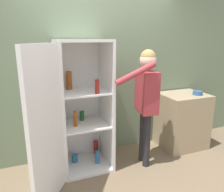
{
  "coord_description": "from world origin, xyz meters",
  "views": [
    {
      "loc": [
        -1.01,
        -2.17,
        1.8
      ],
      "look_at": [
        0.08,
        0.61,
        1.01
      ],
      "focal_mm": 35.0,
      "sensor_mm": 36.0,
      "label": 1
    }
  ],
  "objects": [
    {
      "name": "wall_back",
      "position": [
        0.0,
        0.98,
        1.27
      ],
      "size": [
        7.0,
        0.06,
        2.55
      ],
      "color": "gray",
      "rests_on": "ground_plane"
    },
    {
      "name": "bowl",
      "position": [
        1.53,
        0.5,
        0.95
      ],
      "size": [
        0.15,
        0.15,
        0.06
      ],
      "color": "#335B8E",
      "rests_on": "counter"
    },
    {
      "name": "counter",
      "position": [
        1.36,
        0.62,
        0.46
      ],
      "size": [
        0.74,
        0.62,
        0.92
      ],
      "color": "tan",
      "rests_on": "ground_plane"
    },
    {
      "name": "ground_plane",
      "position": [
        0.0,
        0.0,
        0.0
      ],
      "size": [
        12.0,
        12.0,
        0.0
      ],
      "primitive_type": "plane",
      "color": "#7A664C"
    },
    {
      "name": "person",
      "position": [
        0.49,
        0.36,
        1.07
      ],
      "size": [
        0.67,
        0.51,
        1.66
      ],
      "color": "#262628",
      "rests_on": "ground_plane"
    },
    {
      "name": "refrigerator",
      "position": [
        -0.46,
        0.53,
        0.89
      ],
      "size": [
        1.09,
        1.2,
        1.79
      ],
      "color": "white",
      "rests_on": "ground_plane"
    }
  ]
}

